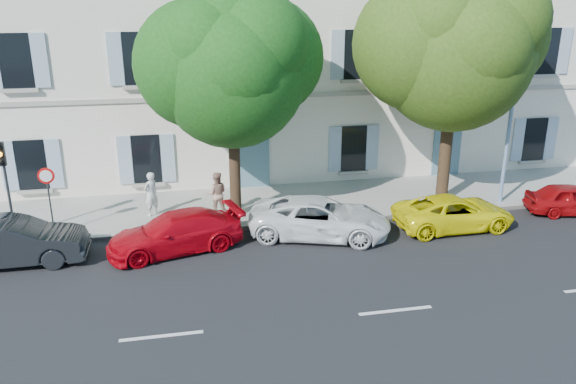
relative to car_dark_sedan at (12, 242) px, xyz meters
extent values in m
plane|color=black|center=(10.47, -0.96, -0.72)|extent=(90.00, 90.00, 0.00)
cube|color=#A09E96|center=(10.47, 3.49, -0.65)|extent=(36.00, 4.50, 0.15)
cube|color=#9E998E|center=(10.47, 1.32, -0.64)|extent=(36.00, 0.16, 0.16)
cube|color=silver|center=(10.47, 9.24, 5.28)|extent=(28.00, 7.00, 12.00)
imported|color=black|center=(0.00, 0.00, 0.00)|extent=(4.39, 1.54, 1.44)
imported|color=#B80511|center=(4.89, 0.00, -0.09)|extent=(4.67, 2.82, 1.27)
imported|color=white|center=(9.76, 0.24, -0.06)|extent=(5.24, 3.59, 1.33)
imported|color=yellow|center=(14.59, -0.01, -0.13)|extent=(4.30, 2.06, 1.18)
imported|color=#9A090C|center=(19.70, 0.43, -0.14)|extent=(3.64, 2.06, 1.17)
cylinder|color=#3A2819|center=(7.12, 2.50, 1.05)|extent=(0.41, 0.41, 3.25)
ellipsoid|color=#1E5F18|center=(7.12, 2.50, 4.63)|extent=(5.20, 5.20, 5.72)
cylinder|color=#3A2819|center=(15.35, 2.49, 1.21)|extent=(0.47, 0.47, 3.56)
ellipsoid|color=#416419|center=(15.35, 2.49, 5.15)|extent=(5.78, 5.78, 6.35)
cylinder|color=#383A3D|center=(-0.43, 1.91, 0.79)|extent=(0.09, 0.09, 2.73)
cube|color=black|center=(-0.43, 1.77, 2.34)|extent=(0.27, 0.22, 0.77)
cylinder|color=#383A3D|center=(0.82, 1.87, 0.42)|extent=(0.05, 0.05, 1.99)
cylinder|color=red|center=(0.82, 1.84, 1.51)|extent=(0.54, 0.04, 0.54)
cylinder|color=#7293BF|center=(17.53, 1.80, 3.08)|extent=(0.15, 0.15, 7.30)
cylinder|color=#7293BF|center=(17.53, 1.16, 6.73)|extent=(0.26, 1.28, 0.09)
cube|color=#383A3D|center=(17.53, 0.52, 6.59)|extent=(0.28, 0.44, 0.16)
imported|color=silver|center=(4.07, 3.06, 0.25)|extent=(0.71, 0.70, 1.65)
imported|color=tan|center=(6.43, 2.62, 0.25)|extent=(0.84, 0.68, 1.64)
camera|label=1|loc=(5.15, -17.06, 6.95)|focal=35.00mm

